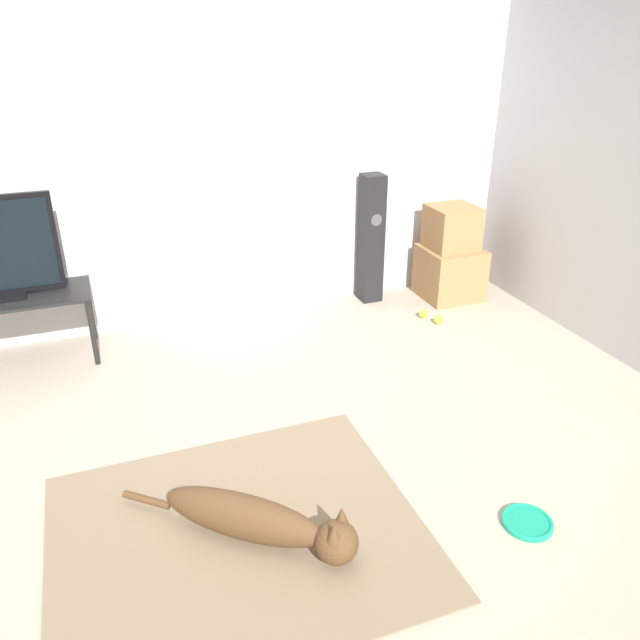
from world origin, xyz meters
The scene contains 11 objects.
ground_plane centered at (0.00, 0.00, 0.00)m, with size 12.00×12.00×0.00m, color #B2A38E.
wall_back centered at (0.00, 2.10, 1.27)m, with size 8.00×0.06×2.55m.
area_rug centered at (-0.27, -0.29, 0.01)m, with size 1.64×1.41×0.01m.
dog centered at (-0.18, -0.36, 0.12)m, with size 0.93×0.80×0.25m.
frisbee centered at (1.00, -0.70, 0.01)m, with size 0.24×0.24×0.03m.
cardboard_box_lower centered at (2.05, 1.75, 0.21)m, with size 0.46×0.44×0.43m.
cardboard_box_upper centered at (2.04, 1.77, 0.60)m, with size 0.37×0.36×0.35m.
floor_speaker centered at (1.40, 1.94, 0.52)m, with size 0.17×0.17×1.04m.
tv_stand centered at (-1.29, 1.78, 0.43)m, with size 1.06×0.46×0.49m.
tennis_ball_by_boxes centered at (1.70, 1.31, 0.03)m, with size 0.07×0.07×0.07m.
tennis_ball_near_speaker centered at (1.65, 1.45, 0.03)m, with size 0.07×0.07×0.07m.
Camera 1 is at (-0.68, -2.41, 2.11)m, focal length 35.00 mm.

